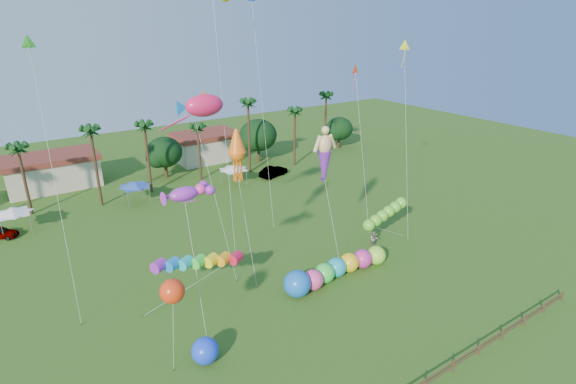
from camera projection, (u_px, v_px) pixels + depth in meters
ground at (361, 340)px, 34.36m from camera, size 160.00×160.00×0.00m
tree_line at (183, 149)px, 68.61m from camera, size 69.46×8.91×11.00m
buildings_row at (129, 161)px, 70.58m from camera, size 35.00×7.00×4.00m
tent_row at (136, 185)px, 58.25m from camera, size 31.00×4.00×0.60m
fence at (424, 383)px, 29.51m from camera, size 36.12×0.12×1.00m
car_b at (274, 171)px, 69.65m from camera, size 5.20×3.01×1.62m
spectator_b at (374, 239)px, 48.01m from camera, size 1.15×1.07×1.88m
caterpillar_inflatable at (333, 270)px, 41.98m from camera, size 11.94×2.75×2.44m
blue_ball at (205, 351)px, 31.88m from camera, size 1.96×1.96×1.96m
rainbow_tube at (216, 264)px, 38.84m from camera, size 10.34×3.53×3.70m
green_worm at (369, 225)px, 46.79m from camera, size 9.21×2.16×3.63m
orange_ball_kite at (172, 291)px, 29.49m from camera, size 1.72×1.72×7.13m
merman_kite at (324, 158)px, 42.36m from camera, size 2.62×4.40×13.30m
fish_kite at (204, 105)px, 40.14m from camera, size 5.48×5.97×16.87m
squid_kite at (237, 153)px, 39.24m from camera, size 2.08×4.19×14.27m
lobster_kite at (184, 194)px, 32.02m from camera, size 4.28×5.13×12.07m
delta_kite_red at (356, 72)px, 48.09m from camera, size 1.40×4.50×18.55m
delta_kite_yellow at (405, 49)px, 46.70m from camera, size 2.51×5.14×20.96m
delta_kite_green at (29, 48)px, 31.86m from camera, size 1.28×4.42×22.03m
delta_kite_blue at (252, 7)px, 47.52m from camera, size 1.11×4.93×25.52m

